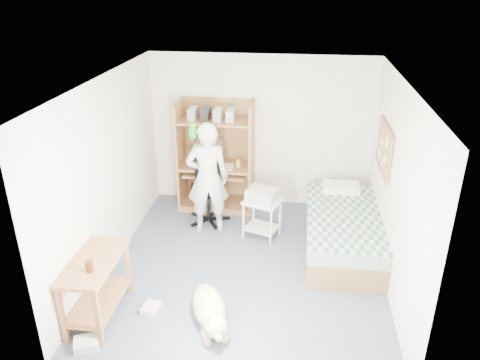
{
  "coord_description": "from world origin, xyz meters",
  "views": [
    {
      "loc": [
        0.61,
        -5.25,
        3.65
      ],
      "look_at": [
        -0.15,
        0.49,
        1.05
      ],
      "focal_mm": 35.0,
      "sensor_mm": 36.0,
      "label": 1
    }
  ],
  "objects": [
    {
      "name": "wall_back",
      "position": [
        0.0,
        2.0,
        1.25
      ],
      "size": [
        3.6,
        0.02,
        2.5
      ],
      "primitive_type": "cube",
      "color": "silver",
      "rests_on": "floor"
    },
    {
      "name": "ceiling",
      "position": [
        0.0,
        0.0,
        2.5
      ],
      "size": [
        3.6,
        4.0,
        0.02
      ],
      "primitive_type": "cube",
      "color": "white",
      "rests_on": "wall_back"
    },
    {
      "name": "floor_box_b",
      "position": [
        -1.0,
        -1.05,
        0.04
      ],
      "size": [
        0.21,
        0.25,
        0.08
      ],
      "primitive_type": "cube",
      "rotation": [
        0.0,
        0.0,
        -0.16
      ],
      "color": "beige",
      "rests_on": "floor"
    },
    {
      "name": "office_chair",
      "position": [
        -0.75,
        1.22,
        0.37
      ],
      "size": [
        0.58,
        0.58,
        1.03
      ],
      "rotation": [
        0.0,
        0.0,
        0.2
      ],
      "color": "black",
      "rests_on": "floor"
    },
    {
      "name": "side_desk",
      "position": [
        -1.55,
        -1.2,
        0.49
      ],
      "size": [
        0.5,
        1.0,
        0.75
      ],
      "color": "brown",
      "rests_on": "floor"
    },
    {
      "name": "printer_cart",
      "position": [
        0.14,
        0.81,
        0.4
      ],
      "size": [
        0.61,
        0.55,
        0.6
      ],
      "rotation": [
        0.0,
        0.0,
        -0.34
      ],
      "color": "silver",
      "rests_on": "floor"
    },
    {
      "name": "drink_glass",
      "position": [
        -1.5,
        -1.39,
        0.81
      ],
      "size": [
        0.08,
        0.08,
        0.12
      ],
      "primitive_type": "cylinder",
      "color": "#3C1A09",
      "rests_on": "side_desk"
    },
    {
      "name": "printer",
      "position": [
        0.14,
        0.81,
        0.69
      ],
      "size": [
        0.5,
        0.44,
        0.18
      ],
      "primitive_type": "cube",
      "rotation": [
        0.0,
        0.0,
        -0.34
      ],
      "color": "#A7A8A3",
      "rests_on": "printer_cart"
    },
    {
      "name": "corkboard",
      "position": [
        1.77,
        0.9,
        1.45
      ],
      "size": [
        0.04,
        0.94,
        0.66
      ],
      "color": "#8D603F",
      "rests_on": "wall_right"
    },
    {
      "name": "dog",
      "position": [
        -0.27,
        -1.16,
        0.18
      ],
      "size": [
        0.61,
        1.06,
        0.42
      ],
      "rotation": [
        0.0,
        0.0,
        0.37
      ],
      "color": "#D1B98C",
      "rests_on": "floor"
    },
    {
      "name": "bed",
      "position": [
        1.3,
        0.62,
        0.29
      ],
      "size": [
        1.02,
        2.02,
        0.66
      ],
      "color": "brown",
      "rests_on": "floor"
    },
    {
      "name": "person",
      "position": [
        -0.69,
        0.92,
        0.86
      ],
      "size": [
        0.7,
        0.53,
        1.72
      ],
      "primitive_type": "imported",
      "rotation": [
        0.0,
        0.0,
        3.34
      ],
      "color": "silver",
      "rests_on": "floor"
    },
    {
      "name": "crt_monitor",
      "position": [
        -0.82,
        1.75,
        0.96
      ],
      "size": [
        0.4,
        0.43,
        0.37
      ],
      "rotation": [
        0.0,
        0.0,
        -0.02
      ],
      "color": "beige",
      "rests_on": "computer_hutch"
    },
    {
      "name": "computer_hutch",
      "position": [
        -0.7,
        1.74,
        0.82
      ],
      "size": [
        1.2,
        0.63,
        1.8
      ],
      "color": "brown",
      "rests_on": "floor"
    },
    {
      "name": "floor_box_a",
      "position": [
        -1.5,
        -1.7,
        0.05
      ],
      "size": [
        0.31,
        0.28,
        0.1
      ],
      "primitive_type": "cube",
      "rotation": [
        0.0,
        0.0,
        0.4
      ],
      "color": "silver",
      "rests_on": "floor"
    },
    {
      "name": "floor",
      "position": [
        0.0,
        0.0,
        0.0
      ],
      "size": [
        4.0,
        4.0,
        0.0
      ],
      "primitive_type": "plane",
      "color": "#4A5365",
      "rests_on": "ground"
    },
    {
      "name": "parrot",
      "position": [
        -0.88,
        0.93,
        1.57
      ],
      "size": [
        0.13,
        0.22,
        0.35
      ],
      "rotation": [
        0.0,
        0.0,
        0.2
      ],
      "color": "#1A8513",
      "rests_on": "person"
    },
    {
      "name": "wall_left",
      "position": [
        -1.8,
        0.0,
        1.25
      ],
      "size": [
        0.02,
        4.0,
        2.5
      ],
      "primitive_type": "cube",
      "color": "silver",
      "rests_on": "floor"
    },
    {
      "name": "keyboard",
      "position": [
        -0.72,
        1.58,
        0.67
      ],
      "size": [
        0.46,
        0.19,
        0.03
      ],
      "primitive_type": "cube",
      "rotation": [
        0.0,
        0.0,
        -0.07
      ],
      "color": "beige",
      "rests_on": "computer_hutch"
    },
    {
      "name": "wall_right",
      "position": [
        1.8,
        0.0,
        1.25
      ],
      "size": [
        0.02,
        4.0,
        2.5
      ],
      "primitive_type": "cube",
      "color": "silver",
      "rests_on": "floor"
    },
    {
      "name": "pencil_cup",
      "position": [
        -0.33,
        1.65,
        0.82
      ],
      "size": [
        0.08,
        0.08,
        0.12
      ],
      "primitive_type": "cylinder",
      "color": "gold",
      "rests_on": "computer_hutch"
    }
  ]
}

